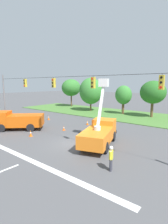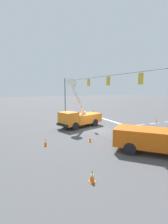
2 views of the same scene
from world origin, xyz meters
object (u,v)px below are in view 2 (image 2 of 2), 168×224
Objects in this scene: utility_truck_support_near at (156,138)px; traffic_cone_mid_right at (92,176)px; traffic_cone_mid_left at (45,142)px; traffic_cone_lane_edge_a at (132,136)px; utility_truck_bucket_lift at (79,117)px; traffic_cone_foreground_left at (90,139)px; traffic_cone_lane_edge_b at (156,120)px; road_worker at (93,115)px.

traffic_cone_mid_right is at bearing 105.13° from utility_truck_support_near.
traffic_cone_lane_edge_a is at bearing -101.11° from traffic_cone_mid_left.
traffic_cone_foreground_left is (-6.58, 1.60, -1.04)m from utility_truck_bucket_lift.
traffic_cone_mid_right reaches higher than traffic_cone_mid_left.
traffic_cone_mid_right is (-6.79, 3.20, 0.08)m from traffic_cone_foreground_left.
traffic_cone_lane_edge_b reaches higher than traffic_cone_foreground_left.
traffic_cone_lane_edge_a is at bearing -11.25° from utility_truck_support_near.
traffic_cone_lane_edge_a is at bearing -104.73° from traffic_cone_foreground_left.
traffic_cone_mid_left is 0.97× the size of traffic_cone_lane_edge_a.
traffic_cone_foreground_left is at bearing -25.25° from traffic_cone_mid_right.
traffic_cone_lane_edge_a is (-11.19, 1.29, -0.64)m from road_worker.
traffic_cone_mid_right is at bearing 152.74° from road_worker.
traffic_cone_foreground_left is 14.47m from traffic_cone_lane_edge_b.
road_worker is 11.29m from traffic_cone_lane_edge_a.
utility_truck_bucket_lift reaches higher than traffic_cone_lane_edge_b.
traffic_cone_lane_edge_b is (-5.45, -8.22, -0.68)m from road_worker.
utility_truck_support_near reaches higher than road_worker.
traffic_cone_foreground_left is at bearing 151.42° from road_worker.
traffic_cone_mid_right is (-16.88, 8.70, -0.64)m from road_worker.
traffic_cone_lane_edge_b is at bearing -99.15° from utility_truck_bucket_lift.
traffic_cone_foreground_left is (5.00, 3.43, -0.98)m from utility_truck_support_near.
traffic_cone_mid_left is (-9.53, 9.76, -0.66)m from road_worker.
traffic_cone_mid_right is 1.10× the size of traffic_cone_lane_edge_b.
road_worker reaches higher than traffic_cone_mid_left.
traffic_cone_mid_right is at bearing 124.04° from traffic_cone_lane_edge_b.
traffic_cone_lane_edge_a is (5.69, -7.41, -0.00)m from traffic_cone_mid_right.
traffic_cone_mid_right reaches higher than traffic_cone_lane_edge_a.
road_worker is 2.44× the size of traffic_cone_mid_right.
road_worker is 2.52× the size of traffic_cone_mid_left.
traffic_cone_mid_right is at bearing -171.74° from traffic_cone_mid_left.
traffic_cone_lane_edge_a reaches higher than traffic_cone_lane_edge_b.
traffic_cone_lane_edge_b is (11.42, -16.91, -0.04)m from traffic_cone_mid_right.
traffic_cone_lane_edge_b is (9.63, -10.28, -0.94)m from utility_truck_support_near.
traffic_cone_lane_edge_b is at bearing -123.58° from road_worker.
traffic_cone_foreground_left is at bearing -97.44° from traffic_cone_mid_left.
traffic_cone_lane_edge_a is at bearing -52.50° from traffic_cone_mid_right.
utility_truck_support_near is 6.93m from traffic_cone_mid_right.
traffic_cone_mid_left is at bearing 102.77° from traffic_cone_lane_edge_b.
utility_truck_bucket_lift is 5.25m from road_worker.
utility_truck_support_near is 15.23m from road_worker.
utility_truck_support_near is at bearing -145.51° from traffic_cone_foreground_left.
traffic_cone_mid_right is (-13.37, 4.81, -0.97)m from utility_truck_bucket_lift.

